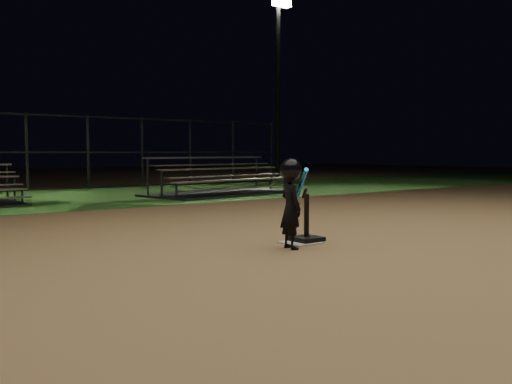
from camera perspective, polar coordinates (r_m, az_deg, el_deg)
name	(u,v)px	position (r m, az deg, el deg)	size (l,w,h in m)	color
ground	(300,244)	(7.76, 4.51, -5.21)	(80.00, 80.00, 0.00)	#A37C4A
grass_strip	(59,197)	(16.55, -19.27, -0.50)	(60.00, 8.00, 0.01)	#2B601F
home_plate	(300,243)	(7.75, 4.51, -5.12)	(0.45, 0.45, 0.02)	beige
batting_tee	(306,233)	(7.82, 5.11, -4.13)	(0.38, 0.38, 0.65)	black
child_batter	(291,201)	(7.25, 3.54, -0.92)	(0.43, 0.61, 1.17)	black
bleacher_right	(222,187)	(16.67, -3.43, 0.52)	(4.84, 2.92, 1.11)	#B8B8BD
backstop_fence	(27,152)	(19.38, -22.13, 3.74)	(20.08, 0.08, 2.50)	#38383D
light_pole_right	(279,73)	(27.07, 2.31, 11.87)	(0.90, 0.53, 8.30)	#2D2D30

